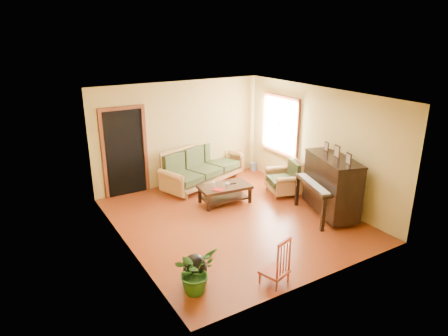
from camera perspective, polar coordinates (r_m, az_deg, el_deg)
floor at (r=8.46m, az=1.35°, el=-7.31°), size 5.00×5.00×0.00m
doorway at (r=9.64m, az=-13.97°, el=2.06°), size 1.08×0.16×2.05m
window at (r=10.17m, az=8.06°, el=6.12°), size 0.12×1.36×1.46m
sofa at (r=10.10m, az=-3.02°, el=0.28°), size 2.52×1.69×1.00m
coffee_table at (r=9.13m, az=0.11°, el=-3.76°), size 1.21×0.74×0.42m
armchair at (r=9.67m, az=8.45°, el=-1.27°), size 1.02×1.05×0.85m
piano at (r=8.68m, az=15.11°, el=-2.60°), size 1.27×1.66×1.30m
footstool at (r=6.48m, az=-4.15°, el=-14.61°), size 0.43×0.43×0.36m
red_chair at (r=6.38m, az=7.27°, el=-12.95°), size 0.48×0.50×0.80m
leaning_frame at (r=10.99m, az=1.46°, el=0.99°), size 0.51×0.15×0.67m
ceramic_crock at (r=11.25m, az=4.21°, el=0.18°), size 0.20×0.20×0.22m
potted_plant at (r=6.19m, az=-4.19°, el=-14.48°), size 0.80×0.75×0.71m
book at (r=8.73m, az=-1.04°, el=-3.32°), size 0.27×0.28×0.02m
candle at (r=9.00m, az=-1.49°, el=-2.29°), size 0.07×0.07×0.11m
glass_jar at (r=9.04m, az=0.52°, el=-2.34°), size 0.11×0.11×0.06m
remote at (r=9.15m, az=1.27°, el=-2.24°), size 0.16×0.05×0.02m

